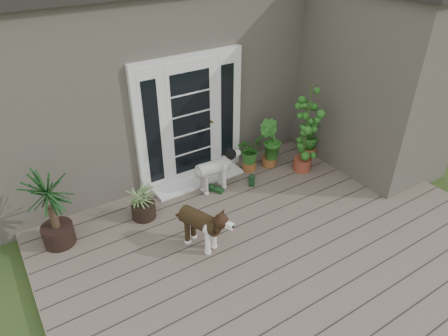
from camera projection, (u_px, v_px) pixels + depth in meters
deck at (282, 248)px, 5.66m from camera, size 6.20×4.60×0.12m
house_main at (148, 64)px, 7.90m from camera, size 7.40×4.00×3.10m
house_wing at (378, 83)px, 6.98m from camera, size 1.60×2.40×3.10m
door_unit at (190, 120)px, 6.53m from camera, size 1.90×0.14×2.15m
door_step at (199, 180)px, 6.95m from camera, size 1.60×0.40×0.05m
brindle_dog at (200, 227)px, 5.44m from camera, size 0.60×0.85×0.65m
white_dog at (213, 173)px, 6.60m from camera, size 0.75×0.34×0.62m
spider_plant at (142, 200)px, 5.98m from camera, size 0.77×0.77×0.64m
yucca at (51, 209)px, 5.35m from camera, size 1.05×1.05×1.18m
herb_a at (249, 155)px, 7.14m from camera, size 0.60×0.60×0.58m
herb_b at (270, 149)px, 7.25m from camera, size 0.60×0.60×0.65m
herb_c at (309, 141)px, 7.57m from camera, size 0.46×0.46×0.60m
sapling at (306, 128)px, 6.85m from camera, size 0.55×0.55×1.67m
clog_left at (216, 189)px, 6.70m from camera, size 0.26×0.33×0.09m
clog_right at (252, 180)px, 6.91m from camera, size 0.29×0.32×0.09m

